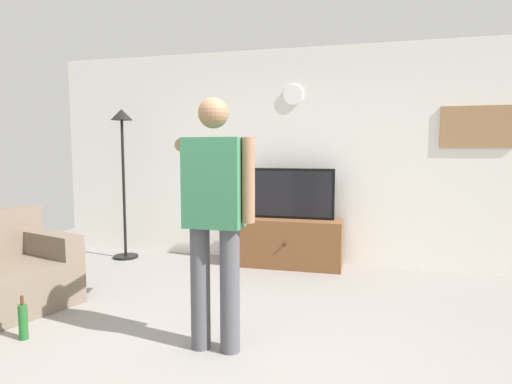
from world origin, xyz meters
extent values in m
plane|color=gray|center=(0.00, 0.00, 0.00)|extent=(8.40, 8.40, 0.00)
cube|color=silver|center=(0.00, 2.95, 1.35)|extent=(6.40, 0.10, 2.70)
cube|color=brown|center=(0.07, 2.60, 0.29)|extent=(1.32, 0.44, 0.59)
sphere|color=black|center=(0.07, 2.37, 0.32)|extent=(0.04, 0.04, 0.04)
cube|color=black|center=(0.07, 2.65, 0.90)|extent=(1.11, 0.06, 0.62)
cube|color=black|center=(0.07, 2.62, 0.90)|extent=(1.05, 0.01, 0.56)
cylinder|color=white|center=(0.07, 2.89, 2.12)|extent=(0.25, 0.03, 0.25)
cube|color=#997047|center=(2.20, 2.90, 1.69)|extent=(0.78, 0.04, 0.48)
cylinder|color=black|center=(-2.10, 2.47, 0.01)|extent=(0.32, 0.32, 0.03)
cylinder|color=black|center=(-2.10, 2.47, 0.92)|extent=(0.04, 0.04, 1.79)
cone|color=black|center=(-2.10, 2.47, 1.89)|extent=(0.28, 0.28, 0.14)
cylinder|color=#4C4C51|center=(-0.15, 0.28, 0.44)|extent=(0.14, 0.14, 0.89)
cylinder|color=#4C4C51|center=(0.07, 0.28, 0.44)|extent=(0.14, 0.14, 0.89)
cube|color=#33724C|center=(-0.04, 0.28, 1.20)|extent=(0.40, 0.22, 0.62)
sphere|color=#8C6647|center=(-0.04, 0.28, 1.68)|extent=(0.21, 0.21, 0.21)
cylinder|color=#8C6647|center=(-0.29, 0.57, 1.46)|extent=(0.09, 0.58, 0.09)
cube|color=white|center=(-0.29, 0.89, 1.46)|extent=(0.04, 0.12, 0.04)
cylinder|color=#8C6647|center=(0.20, 0.28, 1.22)|extent=(0.09, 0.09, 0.58)
cube|color=#6B5B4C|center=(-1.98, 0.91, 0.53)|extent=(0.87, 0.44, 0.22)
cylinder|color=#1E5923|center=(-1.50, 0.07, 0.13)|extent=(0.07, 0.07, 0.27)
cylinder|color=#4C2814|center=(-1.50, 0.07, 0.30)|extent=(0.02, 0.02, 0.07)
camera|label=1|loc=(0.96, -2.49, 1.42)|focal=29.91mm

